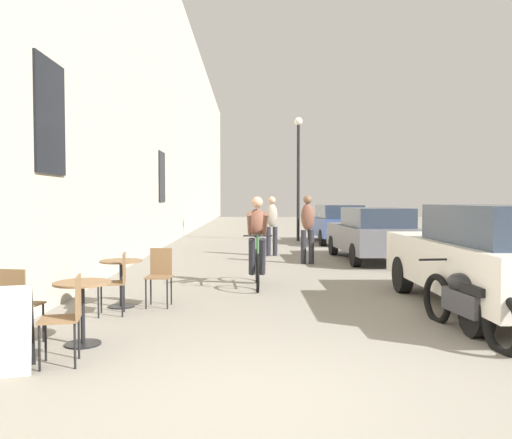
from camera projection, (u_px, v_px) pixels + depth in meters
The scene contains 17 objects.
ground_plane at pixel (276, 398), 4.21m from camera, with size 88.00×88.00×0.00m, color gray.
building_facade_left at pixel (158, 99), 17.95m from camera, with size 0.54×68.00×10.45m.
cafe_table_near at pixel (83, 299), 5.73m from camera, with size 0.64×0.64×0.72m.
cafe_chair_near_toward_street at pixel (68, 313), 5.05m from camera, with size 0.45×0.45×0.89m.
cafe_chair_near_toward_wall at pixel (17, 301), 5.65m from camera, with size 0.44×0.44×0.89m.
cafe_table_mid at pixel (121, 273), 7.77m from camera, with size 0.64×0.64×0.72m.
cafe_chair_mid_toward_street at pixel (117, 279), 7.23m from camera, with size 0.44×0.44×0.89m.
cafe_chair_mid_toward_wall at pixel (160, 273), 7.85m from camera, with size 0.39×0.39×0.89m.
sandwich_board_sign at pixel (1, 330), 4.80m from camera, with size 0.63×0.51×0.84m.
cyclist_on_bicycle at pixel (257, 243), 9.69m from camera, with size 0.52×1.76×1.74m.
pedestrian_near at pixel (307, 225), 12.97m from camera, with size 0.37×0.28×1.76m.
pedestrian_mid at pixel (272, 222), 14.81m from camera, with size 0.38×0.30×1.74m.
street_lamp at pixel (298, 163), 20.07m from camera, with size 0.32×0.32×4.90m.
parked_car_nearest at pixel (493, 257), 7.40m from camera, with size 1.88×4.42×1.57m.
parked_car_second at pixel (372, 233), 13.64m from camera, with size 1.83×4.08×1.43m.
parked_car_third at pixel (337, 223), 19.26m from camera, with size 1.82×4.12×1.45m.
parked_motorcycle at pixel (467, 302), 6.14m from camera, with size 0.62×2.14×0.92m.
Camera 1 is at (-0.22, -4.15, 1.65)m, focal length 35.57 mm.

